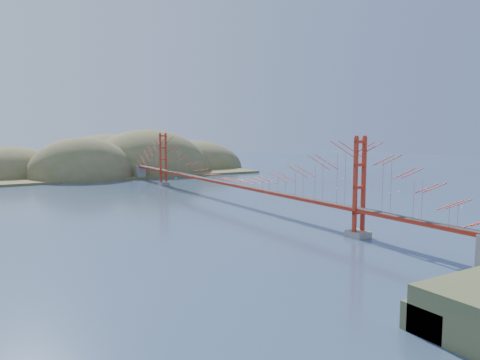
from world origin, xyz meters
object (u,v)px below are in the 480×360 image
bridge (229,162)px  sailboat_2 (462,207)px  sailboat_1 (339,185)px  sailboat_0 (364,211)px

bridge → sailboat_2: bridge is taller
sailboat_1 → sailboat_2: sailboat_1 is taller
sailboat_2 → sailboat_0: bearing=160.7°
sailboat_1 → sailboat_0: bearing=-126.4°
bridge → sailboat_0: 23.52m
sailboat_0 → sailboat_2: size_ratio=1.12×
sailboat_0 → sailboat_2: sailboat_0 is taller
bridge → sailboat_0: bridge is taller
bridge → sailboat_0: bearing=-54.6°
sailboat_0 → bridge: bearing=125.4°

